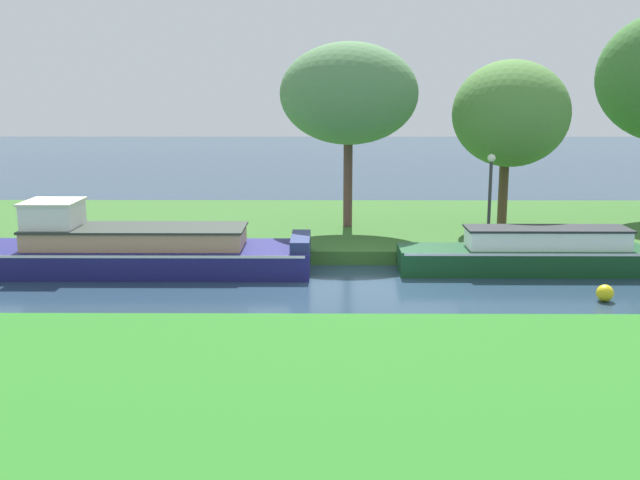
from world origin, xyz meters
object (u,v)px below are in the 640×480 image
Objects in this scene: navy_narrowboat at (120,251)px; willow_tree_left at (349,94)px; willow_tree_centre at (511,114)px; mooring_post_near at (571,239)px; forest_barge at (529,253)px; lamp_post at (490,186)px; channel_buoy at (605,293)px.

navy_narrowboat is 8.76m from willow_tree_left.
mooring_post_near is (1.14, -3.28, -3.48)m from willow_tree_centre.
willow_tree_centre reaches higher than forest_barge.
lamp_post is at bearing 13.04° from navy_narrowboat.
willow_tree_centre is (11.66, 4.53, 3.57)m from navy_narrowboat.
willow_tree_centre is at bearing 63.90° from lamp_post.
lamp_post reaches higher than mooring_post_near.
willow_tree_centre is (0.42, 4.53, 3.63)m from forest_barge.
willow_tree_left reaches higher than mooring_post_near.
mooring_post_near is (12.79, 1.26, 0.08)m from navy_narrowboat.
lamp_post is 4.79× the size of mooring_post_near.
forest_barge is 1.12× the size of willow_tree_left.
lamp_post reaches higher than navy_narrowboat.
lamp_post reaches higher than forest_barge.
navy_narrowboat is at bearing -174.39° from mooring_post_near.
willow_tree_left is 14.85× the size of channel_buoy.
willow_tree_centre is 3.10m from lamp_post.
willow_tree_centre reaches higher than lamp_post.
navy_narrowboat is 1.75× the size of willow_tree_left.
navy_narrowboat is at bearing -158.76° from willow_tree_centre.
channel_buoy is at bearing -50.36° from willow_tree_left.
navy_narrowboat is 11.03m from lamp_post.
willow_tree_left is (6.40, 4.26, 4.20)m from navy_narrowboat.
navy_narrowboat reaches higher than forest_barge.
lamp_post is 6.50× the size of channel_buoy.
forest_barge is 7.73m from willow_tree_left.
lamp_post is 2.84m from mooring_post_near.
willow_tree_left is at bearing -177.06° from willow_tree_centre.
channel_buoy is (1.66, -5.33, -1.88)m from lamp_post.
willow_tree_left is 5.30m from willow_tree_centre.
willow_tree_centre is 2.08× the size of lamp_post.
navy_narrowboat is 19.16× the size of mooring_post_near.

